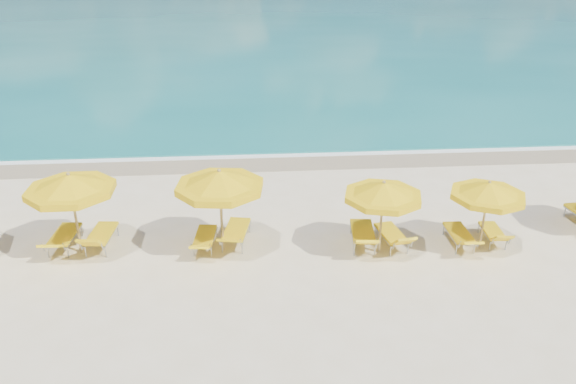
{
  "coord_description": "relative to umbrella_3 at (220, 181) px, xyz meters",
  "views": [
    {
      "loc": [
        -1.21,
        -14.38,
        8.46
      ],
      "look_at": [
        0.0,
        1.5,
        1.2
      ],
      "focal_mm": 35.0,
      "sensor_mm": 36.0,
      "label": 1
    }
  ],
  "objects": [
    {
      "name": "lounger_3_left",
      "position": [
        -0.54,
        0.19,
        -2.01
      ],
      "size": [
        0.73,
        1.83,
        0.64
      ],
      "rotation": [
        0.0,
        0.0,
        -0.09
      ],
      "color": "#A5A8AD",
      "rests_on": "ground"
    },
    {
      "name": "lounger_2_left",
      "position": [
        -4.71,
        0.51,
        -1.99
      ],
      "size": [
        0.75,
        2.0,
        0.76
      ],
      "rotation": [
        0.0,
        0.0,
        -0.06
      ],
      "color": "#A5A8AD",
      "rests_on": "ground"
    },
    {
      "name": "lounger_2_right",
      "position": [
        -3.62,
        0.46,
        -1.98
      ],
      "size": [
        0.8,
        1.97,
        0.88
      ],
      "rotation": [
        0.0,
        0.0,
        -0.08
      ],
      "color": "#A5A8AD",
      "rests_on": "ground"
    },
    {
      "name": "ground_plane",
      "position": [
        2.03,
        -0.14,
        -2.22
      ],
      "size": [
        120.0,
        120.0,
        0.0
      ],
      "primitive_type": "plane",
      "color": "beige"
    },
    {
      "name": "lounger_4_left",
      "position": [
        4.17,
        -0.03,
        -1.97
      ],
      "size": [
        0.87,
        2.1,
        0.86
      ],
      "rotation": [
        0.0,
        0.0,
        -0.1
      ],
      "color": "#A5A8AD",
      "rests_on": "ground"
    },
    {
      "name": "lounger_3_right",
      "position": [
        0.38,
        0.38,
        -1.97
      ],
      "size": [
        1.01,
        2.12,
        0.81
      ],
      "rotation": [
        0.0,
        0.0,
        -0.18
      ],
      "color": "#A5A8AD",
      "rests_on": "ground"
    },
    {
      "name": "umbrella_4",
      "position": [
        4.57,
        -0.46,
        -0.27
      ],
      "size": [
        2.56,
        2.56,
        2.29
      ],
      "rotation": [
        0.0,
        0.0,
        0.14
      ],
      "color": "tan",
      "rests_on": "ground"
    },
    {
      "name": "umbrella_2",
      "position": [
        -4.15,
        0.18,
        -0.04
      ],
      "size": [
        3.28,
        3.28,
        2.55
      ],
      "rotation": [
        0.0,
        0.0,
        -0.38
      ],
      "color": "tan",
      "rests_on": "ground"
    },
    {
      "name": "lounger_5_right",
      "position": [
        8.15,
        -0.13,
        -2.02
      ],
      "size": [
        0.64,
        1.62,
        0.72
      ],
      "rotation": [
        0.0,
        0.0,
        -0.07
      ],
      "color": "#A5A8AD",
      "rests_on": "ground"
    },
    {
      "name": "lounger_4_right",
      "position": [
        5.03,
        -0.13,
        -1.99
      ],
      "size": [
        0.88,
        1.88,
        0.83
      ],
      "rotation": [
        0.0,
        0.0,
        0.16
      ],
      "color": "#A5A8AD",
      "rests_on": "ground"
    },
    {
      "name": "umbrella_5",
      "position": [
        7.61,
        -0.48,
        -0.35
      ],
      "size": [
        2.24,
        2.24,
        2.2
      ],
      "rotation": [
        0.0,
        0.0,
        -0.03
      ],
      "color": "tan",
      "rests_on": "ground"
    },
    {
      "name": "lounger_5_left",
      "position": [
        7.06,
        -0.23,
        -2.0
      ],
      "size": [
        0.62,
        1.84,
        0.72
      ],
      "rotation": [
        0.0,
        0.0,
        -0.01
      ],
      "color": "#A5A8AD",
      "rests_on": "ground"
    },
    {
      "name": "whitecap_near",
      "position": [
        -3.97,
        16.86,
        -2.22
      ],
      "size": [
        14.0,
        0.36,
        0.05
      ],
      "primitive_type": "cube",
      "color": "white",
      "rests_on": "ground"
    },
    {
      "name": "ocean",
      "position": [
        2.03,
        47.86,
        -2.22
      ],
      "size": [
        120.0,
        80.0,
        0.3
      ],
      "primitive_type": "cube",
      "color": "#126A67",
      "rests_on": "ground"
    },
    {
      "name": "wet_sand_band",
      "position": [
        2.03,
        7.26,
        -2.22
      ],
      "size": [
        120.0,
        2.6,
        0.01
      ],
      "primitive_type": "cube",
      "color": "tan",
      "rests_on": "ground"
    },
    {
      "name": "foam_line",
      "position": [
        2.03,
        8.06,
        -2.22
      ],
      "size": [
        120.0,
        1.2,
        0.03
      ],
      "primitive_type": "cube",
      "color": "white",
      "rests_on": "ground"
    },
    {
      "name": "whitecap_far",
      "position": [
        10.03,
        23.86,
        -2.22
      ],
      "size": [
        18.0,
        0.3,
        0.05
      ],
      "primitive_type": "cube",
      "color": "white",
      "rests_on": "ground"
    },
    {
      "name": "umbrella_3",
      "position": [
        0.0,
        0.0,
        0.0
      ],
      "size": [
        3.17,
        3.17,
        2.6
      ],
      "rotation": [
        0.0,
        0.0,
        0.28
      ],
      "color": "tan",
      "rests_on": "ground"
    }
  ]
}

